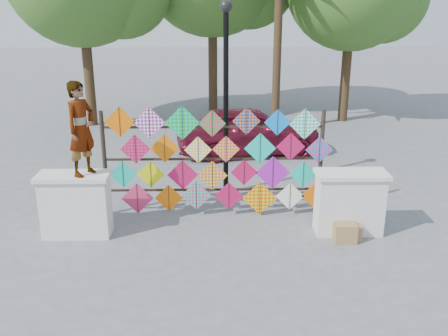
{
  "coord_description": "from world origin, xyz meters",
  "views": [
    {
      "loc": [
        0.02,
        -9.29,
        4.48
      ],
      "look_at": [
        0.23,
        0.6,
        1.11
      ],
      "focal_mm": 40.0,
      "sensor_mm": 36.0,
      "label": 1
    }
  ],
  "objects_px": {
    "kite_rack": "(217,162)",
    "vendor_woman": "(81,129)",
    "sedan": "(249,130)",
    "lamppost": "(226,82)"
  },
  "relations": [
    {
      "from": "kite_rack",
      "to": "vendor_woman",
      "type": "bearing_deg",
      "value": -159.9
    },
    {
      "from": "kite_rack",
      "to": "sedan",
      "type": "relative_size",
      "value": 1.14
    },
    {
      "from": "kite_rack",
      "to": "vendor_woman",
      "type": "xyz_separation_m",
      "value": [
        -2.54,
        -0.93,
        0.97
      ]
    },
    {
      "from": "sedan",
      "to": "lamppost",
      "type": "xyz_separation_m",
      "value": [
        -0.78,
        -3.22,
        1.96
      ]
    },
    {
      "from": "vendor_woman",
      "to": "lamppost",
      "type": "xyz_separation_m",
      "value": [
        2.76,
        2.2,
        0.51
      ]
    },
    {
      "from": "kite_rack",
      "to": "lamppost",
      "type": "xyz_separation_m",
      "value": [
        0.21,
        1.27,
        1.48
      ]
    },
    {
      "from": "vendor_woman",
      "to": "sedan",
      "type": "height_order",
      "value": "vendor_woman"
    },
    {
      "from": "sedan",
      "to": "kite_rack",
      "type": "bearing_deg",
      "value": 159.64
    },
    {
      "from": "vendor_woman",
      "to": "sedan",
      "type": "distance_m",
      "value": 6.63
    },
    {
      "from": "kite_rack",
      "to": "vendor_woman",
      "type": "height_order",
      "value": "vendor_woman"
    }
  ]
}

